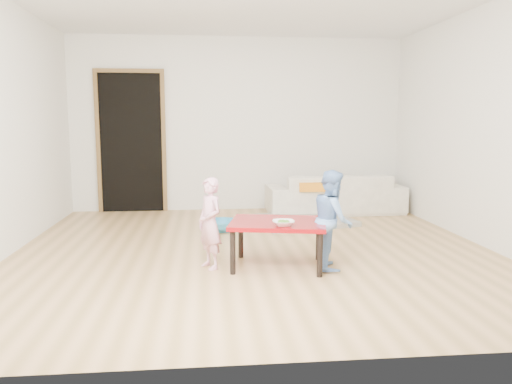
{
  "coord_description": "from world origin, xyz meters",
  "views": [
    {
      "loc": [
        -0.49,
        -5.12,
        1.36
      ],
      "look_at": [
        0.0,
        -0.2,
        0.65
      ],
      "focal_mm": 35.0,
      "sensor_mm": 36.0,
      "label": 1
    }
  ],
  "objects": [
    {
      "name": "child_blue",
      "position": [
        0.66,
        -0.71,
        0.46
      ],
      "size": [
        0.39,
        0.48,
        0.92
      ],
      "primitive_type": "imported",
      "rotation": [
        0.0,
        0.0,
        1.47
      ],
      "color": "#5E94DB",
      "rests_on": "floor"
    },
    {
      "name": "basin",
      "position": [
        -0.3,
        0.96,
        0.07
      ],
      "size": [
        0.42,
        0.42,
        0.13
      ],
      "primitive_type": "imported",
      "color": "teal",
      "rests_on": "floor"
    },
    {
      "name": "sofa",
      "position": [
        1.4,
        2.05,
        0.29
      ],
      "size": [
        2.01,
        0.83,
        0.58
      ],
      "primitive_type": "imported",
      "rotation": [
        0.0,
        0.0,
        3.17
      ],
      "color": "white",
      "rests_on": "floor"
    },
    {
      "name": "red_table",
      "position": [
        0.16,
        -0.62,
        0.22
      ],
      "size": [
        0.98,
        0.81,
        0.43
      ],
      "primitive_type": null,
      "rotation": [
        0.0,
        0.0,
        -0.2
      ],
      "color": "maroon",
      "rests_on": "floor"
    },
    {
      "name": "doorway",
      "position": [
        -1.6,
        2.48,
        1.02
      ],
      "size": [
        1.02,
        0.08,
        2.11
      ],
      "primitive_type": null,
      "color": "brown",
      "rests_on": "back_wall"
    },
    {
      "name": "broccoli",
      "position": [
        0.18,
        -0.84,
        0.46
      ],
      "size": [
        0.12,
        0.12,
        0.06
      ],
      "primitive_type": null,
      "color": "#2D5919",
      "rests_on": "red_table"
    },
    {
      "name": "floor",
      "position": [
        0.0,
        0.0,
        0.0
      ],
      "size": [
        5.0,
        5.0,
        0.01
      ],
      "primitive_type": "cube",
      "color": "#A37E46",
      "rests_on": "ground"
    },
    {
      "name": "cushion",
      "position": [
        1.03,
        1.79,
        0.44
      ],
      "size": [
        0.48,
        0.43,
        0.13
      ],
      "primitive_type": "cube",
      "rotation": [
        0.0,
        0.0,
        -0.03
      ],
      "color": "orange",
      "rests_on": "sofa"
    },
    {
      "name": "child_pink",
      "position": [
        -0.47,
        -0.6,
        0.42
      ],
      "size": [
        0.33,
        0.37,
        0.85
      ],
      "primitive_type": "imported",
      "rotation": [
        0.0,
        0.0,
        -1.05
      ],
      "color": "#DD658C",
      "rests_on": "floor"
    },
    {
      "name": "blanket",
      "position": [
        0.77,
        1.36,
        0.03
      ],
      "size": [
        1.47,
        1.32,
        0.06
      ],
      "primitive_type": null,
      "rotation": [
        0.0,
        0.0,
        0.26
      ],
      "color": "#AFAA9A",
      "rests_on": "floor"
    },
    {
      "name": "back_wall",
      "position": [
        0.0,
        2.5,
        1.3
      ],
      "size": [
        5.0,
        0.02,
        2.6
      ],
      "primitive_type": "cube",
      "color": "white",
      "rests_on": "floor"
    },
    {
      "name": "right_wall",
      "position": [
        2.5,
        0.0,
        1.3
      ],
      "size": [
        0.02,
        5.0,
        2.6
      ],
      "primitive_type": "cube",
      "color": "white",
      "rests_on": "floor"
    },
    {
      "name": "bowl",
      "position": [
        0.18,
        -0.84,
        0.46
      ],
      "size": [
        0.2,
        0.2,
        0.05
      ],
      "primitive_type": "imported",
      "color": "white",
      "rests_on": "red_table"
    }
  ]
}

